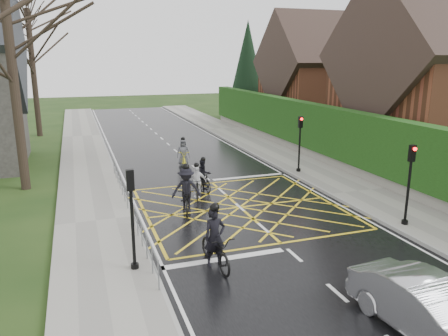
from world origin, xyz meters
TOP-DOWN VIEW (x-y plane):
  - ground at (0.00, 0.00)m, footprint 120.00×120.00m
  - road at (0.00, 0.00)m, footprint 9.00×80.00m
  - sidewalk_right at (6.00, 0.00)m, footprint 3.00×80.00m
  - sidewalk_left at (-6.00, 0.00)m, footprint 3.00×80.00m
  - stone_wall at (7.75, 6.00)m, footprint 0.50×38.00m
  - hedge at (7.75, 6.00)m, footprint 0.90×38.00m
  - house_near at (14.75, 4.00)m, footprint 11.80×9.80m
  - house_far at (14.75, 18.00)m, footprint 9.80×8.80m
  - conifer at (10.75, 26.00)m, footprint 4.60×4.60m
  - tree_near at (-9.00, 6.00)m, footprint 9.24×9.24m
  - tree_mid at (-10.00, 14.00)m, footprint 10.08×10.08m
  - tree_far at (-9.30, 22.00)m, footprint 8.40×8.40m
  - railing_south at (-4.65, -3.50)m, footprint 0.05×5.04m
  - railing_north at (-4.65, 4.00)m, footprint 0.05×6.04m
  - traffic_light_ne at (5.10, 4.20)m, footprint 0.24×0.31m
  - traffic_light_se at (5.10, -4.20)m, footprint 0.24×0.31m
  - traffic_light_sw at (-5.10, -4.50)m, footprint 0.24×0.31m
  - cyclist_rear at (-2.67, -4.88)m, footprint 0.93×2.17m
  - cyclist_back at (-0.77, 2.92)m, footprint 0.79×1.70m
  - cyclist_mid at (-2.29, 0.22)m, footprint 1.36×2.25m
  - cyclist_front at (-1.39, 1.87)m, footprint 0.96×1.72m
  - cyclist_lead at (-0.49, 8.14)m, footprint 0.90×1.86m
  - car at (0.90, -9.81)m, footprint 1.84×4.25m

SIDE VIEW (x-z plane):
  - ground at x=0.00m, z-range 0.00..0.00m
  - road at x=0.00m, z-range 0.00..0.01m
  - sidewalk_right at x=6.00m, z-range 0.00..0.15m
  - sidewalk_left at x=-6.00m, z-range 0.00..0.15m
  - stone_wall at x=7.75m, z-range 0.00..0.70m
  - cyclist_lead at x=-0.49m, z-range -0.27..1.46m
  - cyclist_front at x=-1.39m, z-range -0.22..1.45m
  - cyclist_back at x=-0.77m, z-range -0.20..1.46m
  - cyclist_rear at x=-2.67m, z-range -0.36..1.69m
  - car at x=0.90m, z-range 0.00..1.36m
  - cyclist_mid at x=-2.29m, z-range -0.28..1.79m
  - railing_south at x=-4.65m, z-range 0.27..1.29m
  - railing_north at x=-4.65m, z-range 0.27..1.30m
  - traffic_light_ne at x=5.10m, z-range 0.06..3.27m
  - traffic_light_se at x=5.10m, z-range 0.06..3.27m
  - traffic_light_sw at x=-5.10m, z-range 0.06..3.27m
  - hedge at x=7.75m, z-range 0.70..3.50m
  - house_far at x=14.75m, z-range -0.79..9.51m
  - house_near at x=14.75m, z-range -0.92..10.38m
  - conifer at x=10.75m, z-range -0.01..9.99m
  - tree_far at x=-9.30m, z-range 1.99..12.39m
  - tree_near at x=-9.00m, z-range 2.19..13.63m
  - tree_mid at x=-10.00m, z-range 2.39..14.87m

